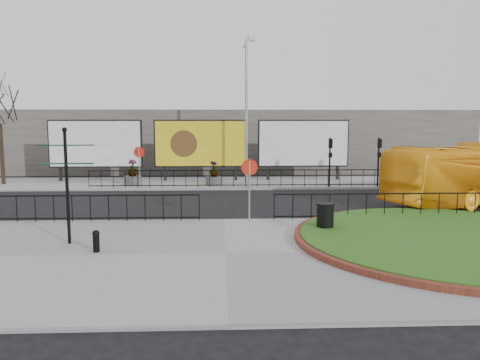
{
  "coord_description": "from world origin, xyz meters",
  "views": [
    {
      "loc": [
        -0.14,
        -18.69,
        4.02
      ],
      "look_at": [
        0.71,
        1.61,
        1.52
      ],
      "focal_mm": 35.0,
      "sensor_mm": 36.0,
      "label": 1
    }
  ],
  "objects": [
    {
      "name": "brick_edge",
      "position": [
        7.5,
        -4.0,
        0.21
      ],
      "size": [
        10.4,
        10.4,
        0.18
      ],
      "primitive_type": "cylinder",
      "color": "brown",
      "rests_on": "pavement_near"
    },
    {
      "name": "ground",
      "position": [
        0.0,
        0.0,
        0.0
      ],
      "size": [
        90.0,
        90.0,
        0.0
      ],
      "primitive_type": "plane",
      "color": "black",
      "rests_on": "ground"
    },
    {
      "name": "grass_lawn",
      "position": [
        7.5,
        -4.0,
        0.23
      ],
      "size": [
        10.0,
        10.0,
        0.22
      ],
      "primitive_type": "cylinder",
      "color": "#254A13",
      "rests_on": "pavement_near"
    },
    {
      "name": "railing_near_left",
      "position": [
        -6.0,
        -0.3,
        0.67
      ],
      "size": [
        10.0,
        0.1,
        1.1
      ],
      "primitive_type": null,
      "color": "black",
      "rests_on": "pavement_near"
    },
    {
      "name": "pavement_near",
      "position": [
        0.0,
        -5.0,
        0.06
      ],
      "size": [
        30.0,
        10.0,
        0.12
      ],
      "primitive_type": "cube",
      "color": "gray",
      "rests_on": "ground"
    },
    {
      "name": "bollard",
      "position": [
        -3.92,
        -4.71,
        0.49
      ],
      "size": [
        0.22,
        0.22,
        0.68
      ],
      "color": "black",
      "rests_on": "pavement_near"
    },
    {
      "name": "planter_a",
      "position": [
        -5.67,
        10.71,
        0.68
      ],
      "size": [
        1.08,
        1.08,
        1.61
      ],
      "color": "#4C4C4F",
      "rests_on": "pavement_far"
    },
    {
      "name": "speed_sign_near",
      "position": [
        1.0,
        -0.4,
        1.92
      ],
      "size": [
        0.64,
        0.07,
        2.47
      ],
      "color": "gray",
      "rests_on": "pavement_near"
    },
    {
      "name": "signal_pole_a",
      "position": [
        6.5,
        9.34,
        2.1
      ],
      "size": [
        0.22,
        0.26,
        3.0
      ],
      "color": "black",
      "rests_on": "pavement_far"
    },
    {
      "name": "fingerpost_sign",
      "position": [
        -5.05,
        -3.66,
        2.39
      ],
      "size": [
        1.76,
        0.34,
        3.76
      ],
      "rotation": [
        0.0,
        0.0,
        -0.02
      ],
      "color": "black",
      "rests_on": "pavement_near"
    },
    {
      "name": "planter_b",
      "position": [
        -0.56,
        10.45,
        0.65
      ],
      "size": [
        1.03,
        1.03,
        1.53
      ],
      "color": "#4C4C4F",
      "rests_on": "pavement_far"
    },
    {
      "name": "pavement_far",
      "position": [
        0.0,
        12.0,
        0.06
      ],
      "size": [
        44.0,
        6.0,
        0.12
      ],
      "primitive_type": "cube",
      "color": "gray",
      "rests_on": "ground"
    },
    {
      "name": "billboard_left",
      "position": [
        -8.5,
        12.97,
        2.6
      ],
      "size": [
        6.2,
        0.31,
        4.1
      ],
      "color": "black",
      "rests_on": "pavement_far"
    },
    {
      "name": "litter_bin",
      "position": [
        3.56,
        -2.54,
        0.66
      ],
      "size": [
        0.65,
        0.65,
        1.07
      ],
      "color": "black",
      "rests_on": "pavement_near"
    },
    {
      "name": "railing_far",
      "position": [
        1.0,
        9.3,
        0.67
      ],
      "size": [
        18.0,
        0.1,
        1.1
      ],
      "primitive_type": null,
      "color": "black",
      "rests_on": "pavement_far"
    },
    {
      "name": "lamp_post",
      "position": [
        1.51,
        11.0,
        4.83
      ],
      "size": [
        0.74,
        0.18,
        9.23
      ],
      "color": "gray",
      "rests_on": "pavement_far"
    },
    {
      "name": "railing_near_right",
      "position": [
        6.5,
        -0.3,
        0.67
      ],
      "size": [
        9.0,
        0.1,
        1.1
      ],
      "primitive_type": null,
      "color": "black",
      "rests_on": "pavement_near"
    },
    {
      "name": "billboard_mid",
      "position": [
        -1.5,
        12.97,
        2.6
      ],
      "size": [
        6.2,
        0.31,
        4.1
      ],
      "color": "black",
      "rests_on": "pavement_far"
    },
    {
      "name": "billboard_right",
      "position": [
        5.5,
        12.97,
        2.6
      ],
      "size": [
        6.2,
        0.31,
        4.1
      ],
      "color": "black",
      "rests_on": "pavement_far"
    },
    {
      "name": "building_backdrop",
      "position": [
        0.0,
        22.0,
        2.5
      ],
      "size": [
        40.0,
        10.0,
        5.0
      ],
      "primitive_type": "cube",
      "color": "slate",
      "rests_on": "ground"
    },
    {
      "name": "signal_pole_b",
      "position": [
        9.5,
        9.34,
        2.1
      ],
      "size": [
        0.22,
        0.26,
        3.0
      ],
      "color": "black",
      "rests_on": "pavement_far"
    },
    {
      "name": "tree_left",
      "position": [
        -14.0,
        11.5,
        3.62
      ],
      "size": [
        2.0,
        2.0,
        7.0
      ],
      "primitive_type": null,
      "color": "#2D2119",
      "rests_on": "pavement_far"
    },
    {
      "name": "speed_sign_far",
      "position": [
        -5.0,
        9.4,
        1.92
      ],
      "size": [
        0.64,
        0.07,
        2.47
      ],
      "color": "gray",
      "rests_on": "pavement_far"
    }
  ]
}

